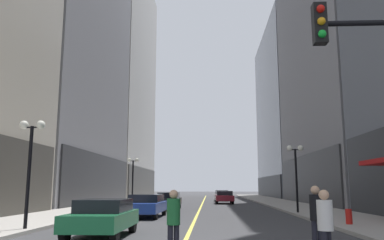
% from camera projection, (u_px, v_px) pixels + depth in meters
% --- Properties ---
extents(ground_plane, '(200.00, 200.00, 0.00)m').
position_uv_depth(ground_plane, '(202.00, 204.00, 39.90)').
color(ground_plane, '#38383A').
extents(sidewalk_left, '(4.50, 78.00, 0.15)m').
position_uv_depth(sidewalk_left, '(123.00, 203.00, 40.29)').
color(sidewalk_left, '#9E9991').
rests_on(sidewalk_left, ground).
extents(sidewalk_right, '(4.50, 78.00, 0.15)m').
position_uv_depth(sidewalk_right, '(283.00, 203.00, 39.54)').
color(sidewalk_right, '#9E9991').
rests_on(sidewalk_right, ground).
extents(lane_centre_stripe, '(0.16, 70.00, 0.01)m').
position_uv_depth(lane_centre_stripe, '(202.00, 204.00, 39.90)').
color(lane_centre_stripe, '#E5D64C').
rests_on(lane_centre_stripe, ground).
extents(building_left_far, '(12.94, 26.00, 40.54)m').
position_uv_depth(building_left_far, '(110.00, 82.00, 68.71)').
color(building_left_far, '#A8A399').
rests_on(building_left_far, ground).
extents(building_right_mid, '(14.99, 24.00, 40.83)m').
position_uv_depth(building_right_mid, '(366.00, 14.00, 42.05)').
color(building_right_mid, gray).
rests_on(building_right_mid, ground).
extents(building_right_far, '(12.76, 26.00, 28.54)m').
position_uv_depth(building_right_far, '(303.00, 113.00, 66.16)').
color(building_right_far, slate).
rests_on(building_right_far, ground).
extents(car_green, '(1.86, 4.12, 1.32)m').
position_uv_depth(car_green, '(103.00, 216.00, 13.86)').
color(car_green, '#196038').
rests_on(car_green, ground).
extents(car_blue, '(2.04, 4.71, 1.32)m').
position_uv_depth(car_blue, '(146.00, 205.00, 22.71)').
color(car_blue, navy).
rests_on(car_blue, ground).
extents(car_black, '(1.73, 4.67, 1.32)m').
position_uv_depth(car_black, '(169.00, 200.00, 30.61)').
color(car_black, black).
rests_on(car_black, ground).
extents(car_maroon, '(1.88, 4.68, 1.32)m').
position_uv_depth(car_maroon, '(224.00, 197.00, 40.83)').
color(car_maroon, maroon).
rests_on(car_maroon, ground).
extents(car_white, '(1.93, 4.76, 1.32)m').
position_uv_depth(car_white, '(222.00, 195.00, 48.64)').
color(car_white, silver).
rests_on(car_white, ground).
extents(pedestrian_in_black_coat, '(0.39, 0.39, 1.79)m').
position_uv_depth(pedestrian_in_black_coat, '(316.00, 214.00, 10.36)').
color(pedestrian_in_black_coat, black).
rests_on(pedestrian_in_black_coat, ground).
extents(pedestrian_in_white_shirt, '(0.48, 0.48, 1.70)m').
position_uv_depth(pedestrian_in_white_shirt, '(325.00, 223.00, 8.42)').
color(pedestrian_in_white_shirt, black).
rests_on(pedestrian_in_white_shirt, ground).
extents(pedestrian_in_green_parka, '(0.44, 0.44, 1.69)m').
position_uv_depth(pedestrian_in_green_parka, '(174.00, 218.00, 9.75)').
color(pedestrian_in_green_parka, black).
rests_on(pedestrian_in_green_parka, ground).
extents(street_lamp_left_near, '(1.06, 0.36, 4.43)m').
position_uv_depth(street_lamp_left_near, '(31.00, 149.00, 15.60)').
color(street_lamp_left_near, black).
rests_on(street_lamp_left_near, ground).
extents(street_lamp_left_far, '(1.06, 0.36, 4.43)m').
position_uv_depth(street_lamp_left_far, '(133.00, 171.00, 36.28)').
color(street_lamp_left_far, black).
rests_on(street_lamp_left_far, ground).
extents(street_lamp_right_mid, '(1.06, 0.36, 4.43)m').
position_uv_depth(street_lamp_right_mid, '(296.00, 163.00, 25.08)').
color(street_lamp_right_mid, black).
rests_on(street_lamp_right_mid, ground).
extents(fire_hydrant_right, '(0.28, 0.28, 0.80)m').
position_uv_depth(fire_hydrant_right, '(349.00, 218.00, 16.91)').
color(fire_hydrant_right, red).
rests_on(fire_hydrant_right, ground).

